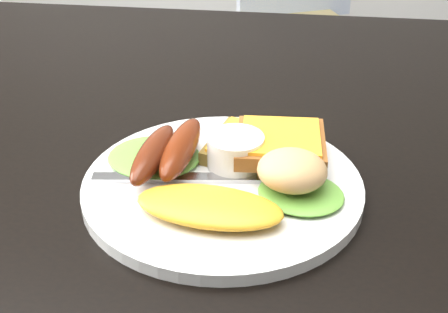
{
  "coord_description": "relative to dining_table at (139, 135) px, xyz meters",
  "views": [
    {
      "loc": [
        0.18,
        -0.6,
        1.07
      ],
      "look_at": [
        0.11,
        -0.12,
        0.78
      ],
      "focal_mm": 50.0,
      "sensor_mm": 36.0,
      "label": 1
    }
  ],
  "objects": [
    {
      "name": "lettuce_left",
      "position": [
        0.04,
        -0.1,
        0.04
      ],
      "size": [
        0.1,
        0.09,
        0.01
      ],
      "primitive_type": "ellipsoid",
      "rotation": [
        0.0,
        0.0,
        -0.08
      ],
      "color": "green",
      "rests_on": "plate"
    },
    {
      "name": "toast_a",
      "position": [
        0.14,
        -0.08,
        0.04
      ],
      "size": [
        0.1,
        0.1,
        0.01
      ],
      "primitive_type": "cube",
      "rotation": [
        0.0,
        0.0,
        -0.24
      ],
      "color": "olive",
      "rests_on": "plate"
    },
    {
      "name": "sausage_a",
      "position": [
        0.05,
        -0.12,
        0.05
      ],
      "size": [
        0.04,
        0.11,
        0.03
      ],
      "primitive_type": "ellipsoid",
      "rotation": [
        0.0,
        0.0,
        -0.09
      ],
      "color": "maroon",
      "rests_on": "lettuce_left"
    },
    {
      "name": "ramekin",
      "position": [
        0.12,
        -0.11,
        0.05
      ],
      "size": [
        0.06,
        0.06,
        0.03
      ],
      "primitive_type": "cylinder",
      "rotation": [
        0.0,
        0.0,
        0.24
      ],
      "color": "white",
      "rests_on": "plate"
    },
    {
      "name": "lettuce_right",
      "position": [
        0.19,
        -0.15,
        0.04
      ],
      "size": [
        0.09,
        0.09,
        0.01
      ],
      "primitive_type": "ellipsoid",
      "rotation": [
        0.0,
        0.0,
        -0.31
      ],
      "color": "#548D28",
      "rests_on": "plate"
    },
    {
      "name": "fork",
      "position": [
        0.07,
        -0.13,
        0.03
      ],
      "size": [
        0.16,
        0.03,
        0.0
      ],
      "primitive_type": "cube",
      "rotation": [
        0.0,
        0.0,
        0.12
      ],
      "color": "#ADAFB7",
      "rests_on": "plate"
    },
    {
      "name": "plate",
      "position": [
        0.11,
        -0.13,
        0.03
      ],
      "size": [
        0.26,
        0.26,
        0.01
      ],
      "primitive_type": "cylinder",
      "color": "white",
      "rests_on": "dining_table"
    },
    {
      "name": "potato_salad",
      "position": [
        0.18,
        -0.14,
        0.06
      ],
      "size": [
        0.07,
        0.07,
        0.03
      ],
      "primitive_type": "ellipsoid",
      "rotation": [
        0.0,
        0.0,
        -0.17
      ],
      "color": "beige",
      "rests_on": "lettuce_right"
    },
    {
      "name": "omelette",
      "position": [
        0.11,
        -0.19,
        0.04
      ],
      "size": [
        0.13,
        0.07,
        0.02
      ],
      "primitive_type": "ellipsoid",
      "rotation": [
        0.0,
        0.0,
        -0.11
      ],
      "color": "orange",
      "rests_on": "plate"
    },
    {
      "name": "dining_table",
      "position": [
        0.0,
        0.0,
        0.0
      ],
      "size": [
        1.2,
        0.8,
        0.04
      ],
      "primitive_type": "cube",
      "color": "black",
      "rests_on": "ground"
    },
    {
      "name": "dining_chair",
      "position": [
        0.15,
        1.13,
        -0.28
      ],
      "size": [
        0.48,
        0.48,
        0.04
      ],
      "primitive_type": "cube",
      "rotation": [
        0.0,
        0.0,
        0.43
      ],
      "color": "tan",
      "rests_on": "ground"
    },
    {
      "name": "toast_b",
      "position": [
        0.16,
        -0.09,
        0.05
      ],
      "size": [
        0.09,
        0.09,
        0.01
      ],
      "primitive_type": "cube",
      "rotation": [
        0.0,
        0.0,
        0.05
      ],
      "color": "#92591F",
      "rests_on": "toast_a"
    },
    {
      "name": "sausage_b",
      "position": [
        0.07,
        -0.11,
        0.05
      ],
      "size": [
        0.04,
        0.11,
        0.03
      ],
      "primitive_type": "ellipsoid",
      "rotation": [
        0.0,
        0.0,
        -0.08
      ],
      "color": "#6D1405",
      "rests_on": "lettuce_left"
    }
  ]
}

